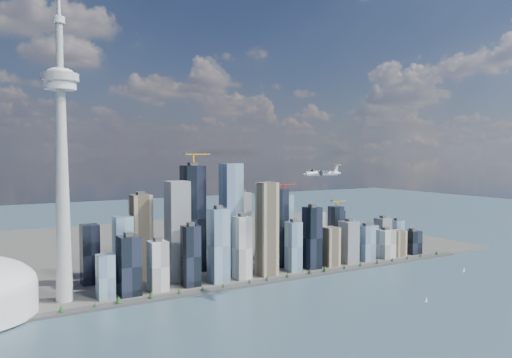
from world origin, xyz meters
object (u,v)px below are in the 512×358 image
needle_tower (62,154)px  sailboat_west (426,300)px  airplane (322,173)px  sailboat_east (464,270)px

needle_tower → sailboat_west: size_ratio=61.36×
needle_tower → sailboat_west: bearing=-30.1°
needle_tower → airplane: size_ratio=7.36×
airplane → sailboat_west: 262.35m
airplane → needle_tower: bearing=157.2°
needle_tower → sailboat_east: (726.26, -189.14, -232.45)m
airplane → sailboat_east: 409.35m
sailboat_west → airplane: bearing=136.8°
needle_tower → sailboat_east: needle_tower is taller
sailboat_east → airplane: bearing=171.0°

